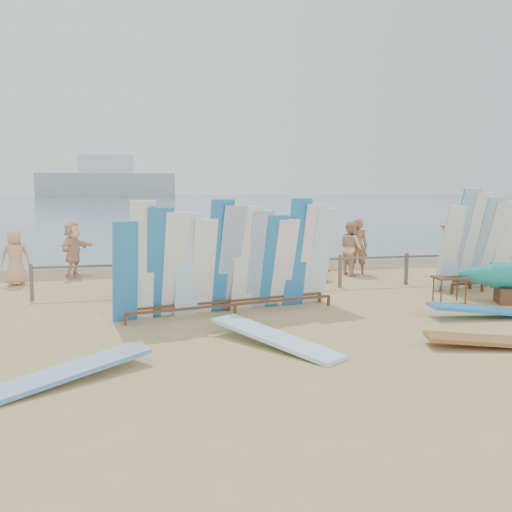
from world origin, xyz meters
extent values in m
plane|color=tan|center=(0.00, 0.00, 0.00)|extent=(160.00, 160.00, 0.00)
cube|color=#44667A|center=(0.00, 128.00, 0.00)|extent=(320.00, 240.00, 0.02)
cube|color=olive|center=(0.00, 7.20, 0.00)|extent=(40.00, 2.60, 0.01)
cube|color=#999EA3|center=(-12.00, 180.00, 4.02)|extent=(45.00, 8.00, 8.00)
cube|color=silver|center=(-12.00, 180.00, 11.02)|extent=(18.00, 6.00, 6.00)
cube|color=#67594E|center=(0.00, 3.00, 0.80)|extent=(12.00, 0.06, 0.06)
cube|color=#67594E|center=(-6.00, 3.00, 0.45)|extent=(0.08, 0.08, 0.90)
cube|color=#67594E|center=(-4.00, 3.00, 0.45)|extent=(0.08, 0.08, 0.90)
cube|color=#67594E|center=(-2.00, 3.00, 0.45)|extent=(0.08, 0.08, 0.90)
cube|color=#67594E|center=(0.00, 3.00, 0.45)|extent=(0.08, 0.08, 0.90)
cube|color=#67594E|center=(2.00, 3.00, 0.45)|extent=(0.08, 0.08, 0.90)
cube|color=#67594E|center=(4.00, 3.00, 0.45)|extent=(0.08, 0.08, 0.90)
cube|color=#67594E|center=(6.00, 3.00, 0.45)|extent=(0.08, 0.08, 0.90)
cube|color=brown|center=(-1.44, 0.39, 0.23)|extent=(4.62, 0.92, 0.05)
cube|color=brown|center=(-1.51, 0.78, 0.23)|extent=(4.62, 0.92, 0.05)
cube|color=#2575BC|center=(-3.72, 0.17, 1.04)|extent=(0.57, 0.56, 2.08)
cube|color=white|center=(-3.39, 0.23, 1.24)|extent=(0.60, 0.67, 2.49)
cube|color=#2575BC|center=(-3.05, 0.29, 1.18)|extent=(0.63, 0.83, 2.35)
cube|color=white|center=(-2.71, 0.36, 1.13)|extent=(0.63, 0.83, 2.26)
cube|color=#9BD5F8|center=(-2.45, 0.41, 1.11)|extent=(0.58, 0.59, 2.22)
cube|color=white|center=(-2.11, 0.47, 1.05)|extent=(0.60, 0.68, 2.10)
cube|color=#2575BC|center=(-1.77, 0.53, 1.25)|extent=(0.63, 0.83, 2.50)
cube|color=white|center=(-1.51, 0.58, 1.19)|extent=(0.64, 0.92, 2.38)
cube|color=white|center=(-1.17, 0.65, 1.17)|extent=(0.60, 0.70, 2.34)
cube|color=white|center=(-0.83, 0.71, 1.12)|extent=(0.60, 0.71, 2.24)
cube|color=#2575BC|center=(-0.50, 0.77, 1.07)|extent=(0.60, 0.71, 2.14)
cube|color=white|center=(-0.23, 0.82, 1.02)|extent=(0.60, 0.71, 2.05)
cube|color=#2575BC|center=(0.11, 0.89, 1.25)|extent=(0.58, 0.59, 2.50)
cube|color=white|center=(0.44, 0.95, 1.19)|extent=(0.61, 0.73, 2.38)
cube|color=#9BD5F8|center=(0.71, 1.00, 1.14)|extent=(0.61, 0.74, 2.28)
cube|color=brown|center=(5.45, 1.57, 0.25)|extent=(1.98, 0.33, 0.06)
cube|color=brown|center=(5.38, 2.00, 0.25)|extent=(1.98, 0.33, 0.06)
cube|color=white|center=(4.49, 1.66, 1.14)|extent=(0.62, 0.66, 2.29)
cube|color=white|center=(4.87, 1.71, 1.37)|extent=(0.65, 0.81, 2.73)
cube|color=white|center=(5.25, 1.76, 1.31)|extent=(0.65, 0.83, 2.62)
cube|color=white|center=(5.63, 1.82, 1.25)|extent=(0.65, 0.85, 2.51)
cube|color=white|center=(5.92, 1.86, 1.20)|extent=(0.65, 0.86, 2.40)
cube|color=white|center=(6.30, 1.91, 1.17)|extent=(0.63, 0.67, 2.34)
cube|color=brown|center=(5.13, 0.13, 0.19)|extent=(0.72, 0.78, 0.38)
cone|color=teal|center=(4.26, 0.49, 0.67)|extent=(1.38, 1.02, 0.58)
cube|color=brown|center=(3.81, 0.53, 0.60)|extent=(0.79, 0.58, 0.04)
cube|color=white|center=(3.81, 0.53, 0.82)|extent=(0.40, 0.05, 0.35)
cube|color=white|center=(-4.58, -3.14, 0.00)|extent=(2.55, 1.98, 0.25)
cube|color=#956228|center=(2.65, -3.04, 0.00)|extent=(2.75, 1.29, 0.21)
cube|color=#2575BC|center=(3.83, -1.07, 0.00)|extent=(2.75, 1.00, 0.31)
cube|color=#9BD5F8|center=(-1.20, -2.09, 0.00)|extent=(1.91, 2.58, 0.31)
cube|color=red|center=(-0.33, 3.72, 0.29)|extent=(0.55, 0.51, 0.04)
cube|color=red|center=(-0.36, 3.93, 0.54)|extent=(0.51, 0.21, 0.49)
cube|color=red|center=(1.80, 4.16, 0.33)|extent=(0.63, 0.59, 0.05)
cube|color=red|center=(1.83, 4.40, 0.61)|extent=(0.58, 0.25, 0.56)
cube|color=red|center=(1.19, 4.17, 0.61)|extent=(0.71, 0.94, 0.61)
cube|color=red|center=(1.29, 4.49, 0.99)|extent=(0.53, 0.32, 0.38)
imported|color=beige|center=(-5.37, 6.55, 0.86)|extent=(1.13, 1.67, 1.72)
imported|color=tan|center=(-6.82, 5.39, 0.79)|extent=(0.84, 0.57, 1.58)
imported|color=#8C6042|center=(-2.80, 5.66, 0.83)|extent=(0.57, 0.69, 1.65)
imported|color=beige|center=(-3.24, 3.60, 0.80)|extent=(0.86, 0.70, 1.59)
imported|color=tan|center=(0.47, 4.02, 0.86)|extent=(0.93, 0.76, 1.72)
imported|color=beige|center=(1.55, 7.12, 0.93)|extent=(1.65, 1.56, 1.86)
imported|color=tan|center=(7.19, 6.10, 0.83)|extent=(0.95, 1.14, 1.66)
imported|color=beige|center=(3.16, 5.04, 0.86)|extent=(0.56, 0.90, 1.72)
imported|color=tan|center=(-0.03, 4.90, 0.94)|extent=(1.31, 0.99, 1.88)
imported|color=#8C6042|center=(3.44, 5.18, 0.89)|extent=(0.74, 0.58, 1.78)
camera|label=1|loc=(-3.53, -10.89, 2.70)|focal=38.00mm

